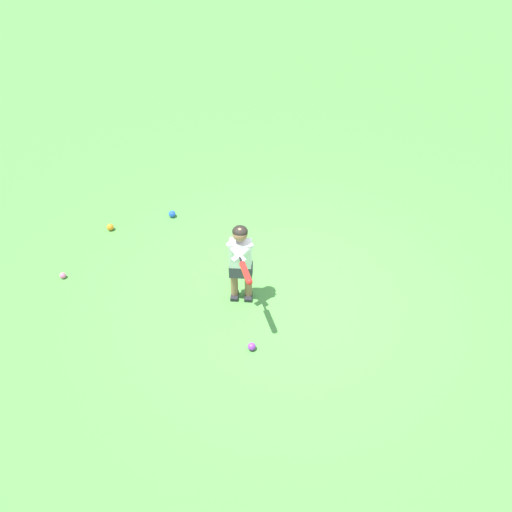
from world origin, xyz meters
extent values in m
plane|color=#519942|center=(0.00, 0.00, 0.00)|extent=(40.00, 40.00, 0.00)
cube|color=#232328|center=(-0.42, -0.30, 0.03)|extent=(0.16, 0.17, 0.05)
cylinder|color=#996B4C|center=(-0.43, -0.29, 0.21)|extent=(0.09, 0.09, 0.34)
cube|color=#232328|center=(-0.56, -0.39, 0.03)|extent=(0.16, 0.17, 0.05)
cylinder|color=#996B4C|center=(-0.57, -0.38, 0.21)|extent=(0.09, 0.09, 0.34)
cube|color=#383842|center=(-0.50, -0.33, 0.46)|extent=(0.31, 0.27, 0.16)
cube|color=white|center=(-0.50, -0.33, 0.71)|extent=(0.29, 0.26, 0.34)
sphere|color=#996B4C|center=(-0.50, -0.33, 1.00)|extent=(0.17, 0.17, 0.17)
ellipsoid|color=black|center=(-0.50, -0.32, 1.02)|extent=(0.24, 0.24, 0.11)
sphere|color=red|center=(-0.43, -0.45, 0.80)|extent=(0.04, 0.04, 0.04)
cylinder|color=black|center=(-0.36, -0.51, 0.81)|extent=(0.13, 0.11, 0.05)
cylinder|color=red|center=(-0.18, -0.66, 0.85)|extent=(0.31, 0.28, 0.11)
sphere|color=red|center=(-0.05, -0.77, 0.87)|extent=(0.07, 0.07, 0.07)
cylinder|color=white|center=(-0.42, -0.40, 0.81)|extent=(0.13, 0.31, 0.14)
cylinder|color=white|center=(-0.47, -0.44, 0.81)|extent=(0.31, 0.14, 0.14)
sphere|color=orange|center=(-2.78, -0.38, 0.05)|extent=(0.10, 0.10, 0.10)
sphere|color=blue|center=(-2.28, 0.35, 0.05)|extent=(0.10, 0.10, 0.10)
sphere|color=pink|center=(-2.54, -1.40, 0.04)|extent=(0.08, 0.08, 0.08)
sphere|color=purple|center=(0.08, -0.91, 0.05)|extent=(0.09, 0.09, 0.09)
camera|label=1|loc=(2.22, -3.79, 4.62)|focal=36.35mm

